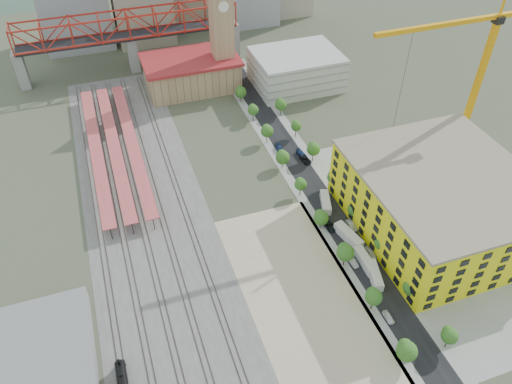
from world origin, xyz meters
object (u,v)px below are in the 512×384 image
object	(u,v)px
site_trailer_a	(375,275)
tower_crane	(475,63)
site_trailer_b	(365,261)
clock_tower	(221,17)
construction_building	(441,201)
site_trailer_d	(326,202)
car_0	(388,317)
site_trailer_c	(348,236)

from	to	relation	value
site_trailer_a	tower_crane	bearing A→B (deg)	53.05
site_trailer_a	site_trailer_b	world-z (taller)	site_trailer_b
clock_tower	tower_crane	distance (m)	93.14
site_trailer_a	site_trailer_b	xyz separation A→B (m)	(0.00, 5.15, 0.02)
site_trailer_a	construction_building	bearing A→B (deg)	39.30
site_trailer_d	car_0	bearing A→B (deg)	-75.99
construction_building	car_0	size ratio (longest dim) A/B	12.73
tower_crane	site_trailer_d	size ratio (longest dim) A/B	6.21
site_trailer_d	site_trailer_c	bearing A→B (deg)	-71.93
site_trailer_b	car_0	xyz separation A→B (m)	(-3.00, -17.40, -0.61)
clock_tower	car_0	world-z (taller)	clock_tower
site_trailer_c	car_0	world-z (taller)	site_trailer_c
tower_crane	car_0	world-z (taller)	tower_crane
tower_crane	car_0	distance (m)	80.03
clock_tower	tower_crane	size ratio (longest dim) A/B	0.91
construction_building	site_trailer_d	bearing A→B (deg)	145.02
construction_building	tower_crane	distance (m)	43.33
site_trailer_c	car_0	size ratio (longest dim) A/B	2.57
construction_building	site_trailer_a	distance (m)	29.67
clock_tower	construction_building	world-z (taller)	clock_tower
construction_building	tower_crane	xyz separation A→B (m)	(22.71, 26.40, 25.79)
site_trailer_c	site_trailer_b	bearing A→B (deg)	-101.92
tower_crane	site_trailer_d	xyz separation A→B (m)	(-48.71, -8.21, -33.94)
car_0	construction_building	bearing A→B (deg)	40.05
site_trailer_b	car_0	size ratio (longest dim) A/B	2.36
construction_building	site_trailer_a	xyz separation A→B (m)	(-26.00, -11.76, -8.15)
car_0	clock_tower	bearing A→B (deg)	92.75
clock_tower	site_trailer_b	world-z (taller)	clock_tower
clock_tower	car_0	bearing A→B (deg)	-87.69
construction_building	clock_tower	bearing A→B (deg)	108.78
site_trailer_b	site_trailer_c	size ratio (longest dim) A/B	0.92
site_trailer_a	site_trailer_c	size ratio (longest dim) A/B	0.90
site_trailer_d	car_0	distance (m)	42.30
construction_building	site_trailer_a	size ratio (longest dim) A/B	5.49
construction_building	site_trailer_d	xyz separation A→B (m)	(-26.00, 18.19, -8.15)
site_trailer_d	tower_crane	bearing A→B (deg)	27.64
site_trailer_a	site_trailer_c	bearing A→B (deg)	104.98
clock_tower	site_trailer_a	world-z (taller)	clock_tower
site_trailer_d	clock_tower	bearing A→B (deg)	113.66
tower_crane	site_trailer_a	bearing A→B (deg)	-141.93
tower_crane	site_trailer_b	size ratio (longest dim) A/B	6.08
site_trailer_c	car_0	xyz separation A→B (m)	(-3.00, -27.12, -0.72)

